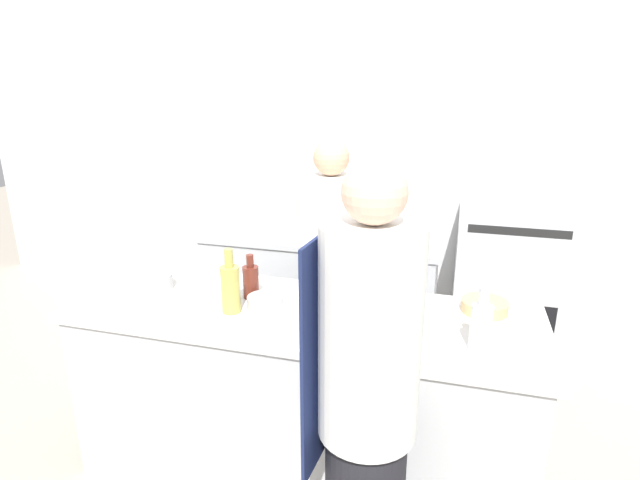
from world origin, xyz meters
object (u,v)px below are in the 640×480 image
object	(u,v)px
oven_range	(507,279)
bottle_vinegar	(230,287)
bowl_ceramic_blue	(150,282)
bottle_wine	(251,281)
bowl_prep_small	(484,306)
bottle_olive_oil	(366,287)
bottle_cooking_oil	(481,326)
chef_at_prep_near	(366,410)
bowl_mixing_large	(265,302)
cup	(333,309)
chef_at_stove	(331,277)

from	to	relation	value
oven_range	bottle_vinegar	size ratio (longest dim) A/B	3.25
bowl_ceramic_blue	bottle_vinegar	bearing A→B (deg)	-14.21
oven_range	bottle_wine	distance (m)	2.23
oven_range	bowl_prep_small	distance (m)	1.60
bottle_vinegar	oven_range	bearing A→B (deg)	52.24
bottle_olive_oil	bottle_vinegar	world-z (taller)	bottle_vinegar
bottle_cooking_oil	bowl_prep_small	size ratio (longest dim) A/B	1.25
bottle_cooking_oil	oven_range	bearing A→B (deg)	81.22
chef_at_prep_near	bottle_olive_oil	distance (m)	0.83
bowl_prep_small	bowl_ceramic_blue	distance (m)	1.71
bottle_olive_oil	bowl_mixing_large	world-z (taller)	bottle_olive_oil
chef_at_prep_near	bowl_ceramic_blue	world-z (taller)	chef_at_prep_near
bottle_wine	bowl_prep_small	size ratio (longest dim) A/B	1.05
bottle_cooking_oil	bowl_ceramic_blue	size ratio (longest dim) A/B	1.19
oven_range	bottle_olive_oil	xyz separation A→B (m)	(-0.83, -1.57, 0.48)
chef_at_prep_near	bottle_olive_oil	world-z (taller)	chef_at_prep_near
bottle_vinegar	bowl_mixing_large	distance (m)	0.19
oven_range	bottle_wine	xyz separation A→B (m)	(-1.40, -1.66, 0.49)
bowl_ceramic_blue	cup	distance (m)	1.02
chef_at_stove	bowl_mixing_large	xyz separation A→B (m)	(-0.16, -0.69, 0.12)
bowl_ceramic_blue	chef_at_stove	bearing A→B (deg)	37.71
chef_at_prep_near	bowl_mixing_large	distance (m)	0.88
chef_at_prep_near	chef_at_stove	xyz separation A→B (m)	(-0.46, 1.31, -0.06)
bowl_mixing_large	bowl_ceramic_blue	size ratio (longest dim) A/B	0.75
bottle_wine	cup	size ratio (longest dim) A/B	2.54
oven_range	chef_at_stove	distance (m)	1.59
chef_at_stove	bottle_olive_oil	bearing A→B (deg)	44.27
bottle_vinegar	bowl_prep_small	size ratio (longest dim) A/B	1.45
bottle_vinegar	bottle_wine	world-z (taller)	bottle_vinegar
bowl_prep_small	chef_at_prep_near	bearing A→B (deg)	-115.58
bottle_vinegar	chef_at_prep_near	bearing A→B (deg)	-35.48
chef_at_prep_near	bowl_ceramic_blue	bearing A→B (deg)	67.62
cup	bottle_cooking_oil	bearing A→B (deg)	-10.32
chef_at_stove	cup	xyz separation A→B (m)	(0.19, -0.71, 0.13)
chef_at_prep_near	bottle_vinegar	size ratio (longest dim) A/B	5.52
bottle_olive_oil	bottle_cooking_oil	bearing A→B (deg)	-31.70
chef_at_prep_near	bowl_mixing_large	world-z (taller)	chef_at_prep_near
bottle_cooking_oil	bowl_ceramic_blue	xyz separation A→B (m)	(-1.66, 0.19, -0.07)
bottle_cooking_oil	bottle_vinegar	bearing A→B (deg)	177.01
oven_range	bottle_vinegar	world-z (taller)	bottle_vinegar
bottle_vinegar	bowl_mixing_large	bearing A→B (deg)	30.42
bottle_cooking_oil	bowl_mixing_large	size ratio (longest dim) A/B	1.57
cup	bottle_vinegar	bearing A→B (deg)	-173.09
chef_at_stove	bottle_olive_oil	xyz separation A→B (m)	(0.31, -0.50, 0.18)
bowl_prep_small	bowl_mixing_large	bearing A→B (deg)	-166.77
bowl_mixing_large	chef_at_prep_near	bearing A→B (deg)	-45.22
bottle_cooking_oil	bowl_ceramic_blue	world-z (taller)	bottle_cooking_oil
oven_range	cup	xyz separation A→B (m)	(-0.94, -1.78, 0.44)
bowl_ceramic_blue	chef_at_prep_near	bearing A→B (deg)	-27.60
bowl_mixing_large	cup	size ratio (longest dim) A/B	1.92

